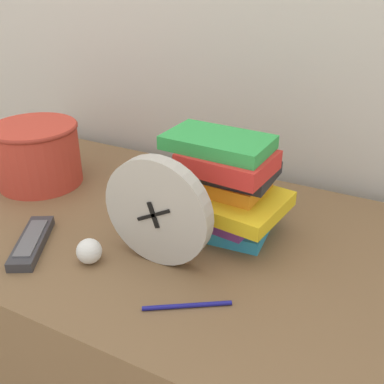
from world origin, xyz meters
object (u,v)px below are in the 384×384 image
Objects in this scene: desk_clock at (157,212)px; pen at (187,306)px; crumpled_paper_ball at (90,251)px; basket at (37,153)px; tv_remote at (32,242)px; book_stack at (224,187)px.

pen is at bearing -40.30° from desk_clock.
desk_clock is 0.16m from crumpled_paper_ball.
basket is 0.63m from pen.
crumpled_paper_ball reaches higher than tv_remote.
basket reaches higher than crumpled_paper_ball.
tv_remote is at bearing -142.55° from book_stack.
desk_clock is at bearing 139.70° from pen.
pen is at bearing -79.09° from book_stack.
crumpled_paper_ball is at bearing -149.23° from desk_clock.
book_stack is 0.30m from crumpled_paper_ball.
crumpled_paper_ball is at bearing 5.32° from tv_remote.
basket reaches higher than tv_remote.
book_stack is 0.52m from basket.
desk_clock reaches higher than basket.
book_stack is at bearing 52.34° from crumpled_paper_ball.
tv_remote reaches higher than pen.
crumpled_paper_ball is (0.34, -0.22, -0.06)m from basket.
basket is at bearing 147.08° from crumpled_paper_ball.
tv_remote is 0.37m from pen.
tv_remote is at bearing 177.77° from pen.
desk_clock is 0.18m from book_stack.
tv_remote is (-0.26, -0.08, -0.10)m from desk_clock.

